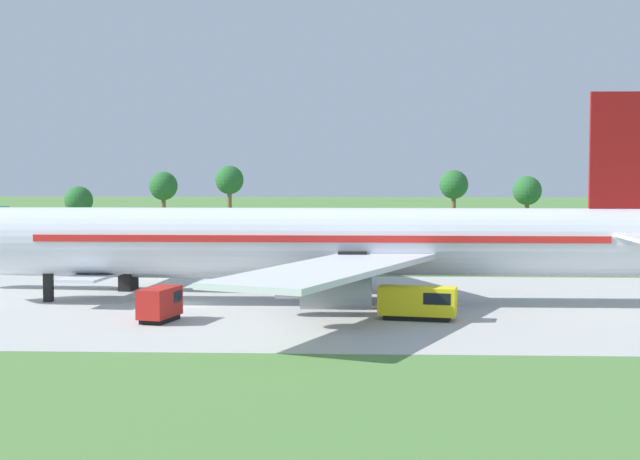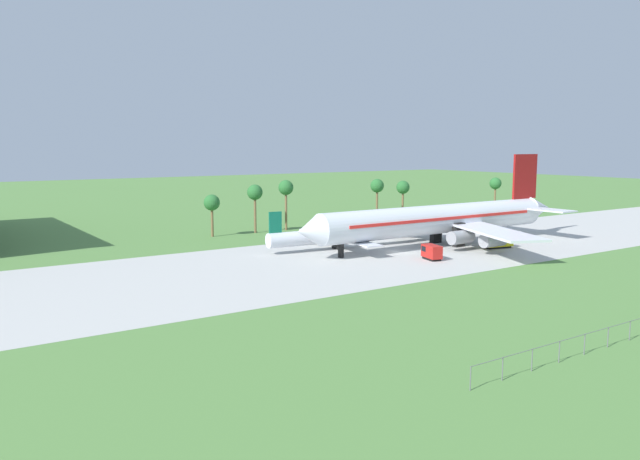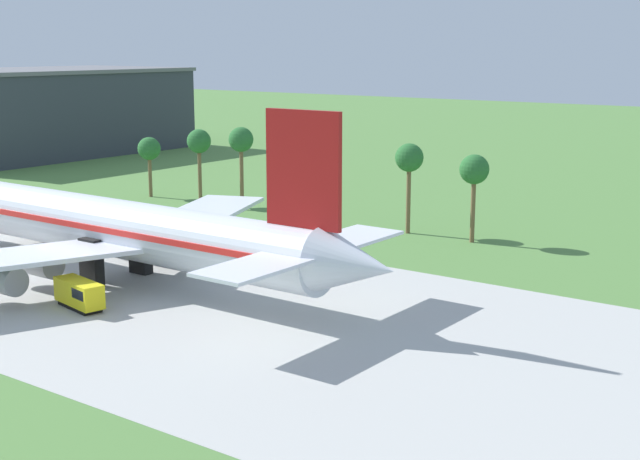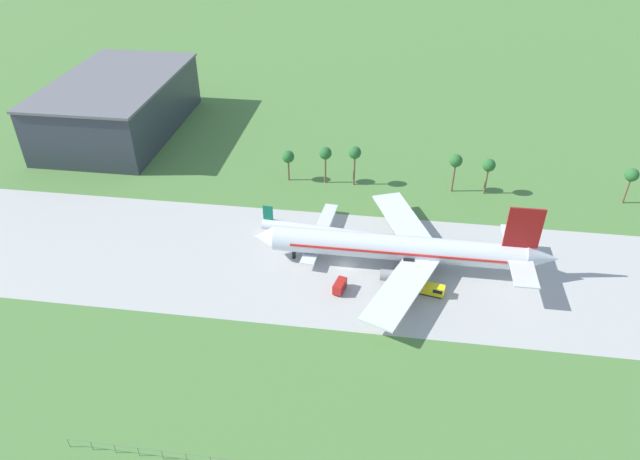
# 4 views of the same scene
# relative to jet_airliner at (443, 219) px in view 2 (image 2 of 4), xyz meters

# --- Properties ---
(ground_plane) EXTENTS (600.00, 600.00, 0.00)m
(ground_plane) POSITION_rel_jet_airliner_xyz_m (-13.20, -1.11, -5.38)
(ground_plane) COLOR #517F3D
(taxiway_strip) EXTENTS (320.00, 44.00, 0.02)m
(taxiway_strip) POSITION_rel_jet_airliner_xyz_m (-13.20, -1.11, -5.37)
(taxiway_strip) COLOR #B2B2AD
(taxiway_strip) RESTS_ON ground_plane
(jet_airliner) EXTENTS (69.28, 53.57, 18.31)m
(jet_airliner) POSITION_rel_jet_airliner_xyz_m (0.00, 0.00, 0.00)
(jet_airliner) COLOR silver
(jet_airliner) RESTS_ON ground_plane
(regional_aircraft) EXTENTS (29.86, 26.95, 8.06)m
(regional_aircraft) POSITION_rel_jet_airliner_xyz_m (-20.70, 8.24, -2.72)
(regional_aircraft) COLOR silver
(regional_aircraft) RESTS_ON ground_plane
(baggage_tug) EXTENTS (2.95, 4.56, 2.66)m
(baggage_tug) POSITION_rel_jet_airliner_xyz_m (-13.51, -10.62, -3.95)
(baggage_tug) COLOR black
(baggage_tug) RESTS_ON ground_plane
(catering_van) EXTENTS (6.29, 3.14, 2.61)m
(catering_van) POSITION_rel_jet_airliner_xyz_m (6.50, -8.97, -3.98)
(catering_van) COLOR black
(catering_van) RESTS_ON ground_plane
(palm_tree_row) EXTENTS (97.46, 3.60, 12.07)m
(palm_tree_row) POSITION_rel_jet_airliner_xyz_m (3.96, 37.53, 3.50)
(palm_tree_row) COLOR brown
(palm_tree_row) RESTS_ON ground_plane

